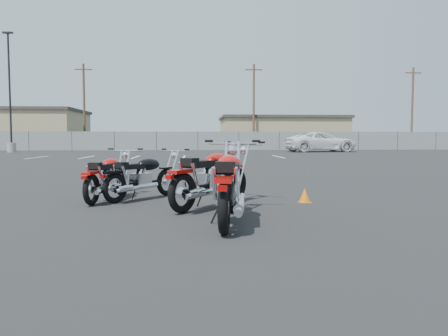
{
  "coord_description": "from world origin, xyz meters",
  "views": [
    {
      "loc": [
        -0.36,
        -7.53,
        1.22
      ],
      "look_at": [
        0.2,
        0.6,
        0.65
      ],
      "focal_mm": 35.0,
      "sensor_mm": 36.0,
      "label": 1
    }
  ],
  "objects": [
    {
      "name": "white_van",
      "position": [
        10.52,
        29.32,
        1.33
      ],
      "size": [
        3.84,
        7.33,
        2.65
      ],
      "primitive_type": "imported",
      "rotation": [
        0.0,
        0.0,
        1.73
      ],
      "color": "white",
      "rests_on": "ground"
    },
    {
      "name": "light_pole_west",
      "position": [
        -15.43,
        29.67,
        2.52
      ],
      "size": [
        0.8,
        0.7,
        9.8
      ],
      "color": "gray",
      "rests_on": "ground"
    },
    {
      "name": "motorcycle_front_red",
      "position": [
        -2.04,
        1.06,
        0.45
      ],
      "size": [
        0.88,
        2.02,
        0.99
      ],
      "color": "black",
      "rests_on": "ground"
    },
    {
      "name": "motorcycle_third_red",
      "position": [
        0.14,
        -1.34,
        0.54
      ],
      "size": [
        0.93,
        2.42,
        1.18
      ],
      "color": "black",
      "rests_on": "ground"
    },
    {
      "name": "tan_building_east",
      "position": [
        10.0,
        44.0,
        1.86
      ],
      "size": [
        14.4,
        9.4,
        3.7
      ],
      "color": "tan",
      "rests_on": "ground"
    },
    {
      "name": "ground",
      "position": [
        0.0,
        0.0,
        0.0
      ],
      "size": [
        120.0,
        120.0,
        0.0
      ],
      "primitive_type": "plane",
      "color": "black",
      "rests_on": "ground"
    },
    {
      "name": "chainlink_fence",
      "position": [
        -0.0,
        35.0,
        0.9
      ],
      "size": [
        80.06,
        0.06,
        1.8
      ],
      "color": "slate",
      "rests_on": "ground"
    },
    {
      "name": "training_cone_near",
      "position": [
        1.72,
        0.5,
        0.14
      ],
      "size": [
        0.23,
        0.23,
        0.27
      ],
      "color": "orange",
      "rests_on": "ground"
    },
    {
      "name": "utility_pole_b",
      "position": [
        -12.0,
        40.0,
        4.69
      ],
      "size": [
        1.8,
        0.24,
        9.0
      ],
      "color": "#4C3423",
      "rests_on": "ground"
    },
    {
      "name": "utility_pole_c",
      "position": [
        6.0,
        39.0,
        4.69
      ],
      "size": [
        1.8,
        0.24,
        9.0
      ],
      "color": "#4C3423",
      "rests_on": "ground"
    },
    {
      "name": "motorcycle_second_black",
      "position": [
        -1.38,
        1.14,
        0.45
      ],
      "size": [
        1.6,
        1.77,
        0.98
      ],
      "color": "black",
      "rests_on": "ground"
    },
    {
      "name": "utility_pole_d",
      "position": [
        24.0,
        40.0,
        4.69
      ],
      "size": [
        1.8,
        0.24,
        9.0
      ],
      "color": "#4C3423",
      "rests_on": "ground"
    },
    {
      "name": "parking_line_stripes",
      "position": [
        -2.5,
        20.0,
        0.0
      ],
      "size": [
        15.12,
        4.0,
        0.01
      ],
      "color": "silver",
      "rests_on": "ground"
    },
    {
      "name": "motorcycle_rear_red",
      "position": [
        -0.05,
        0.08,
        0.52
      ],
      "size": [
        1.8,
        2.11,
        1.15
      ],
      "color": "black",
      "rests_on": "ground"
    }
  ]
}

